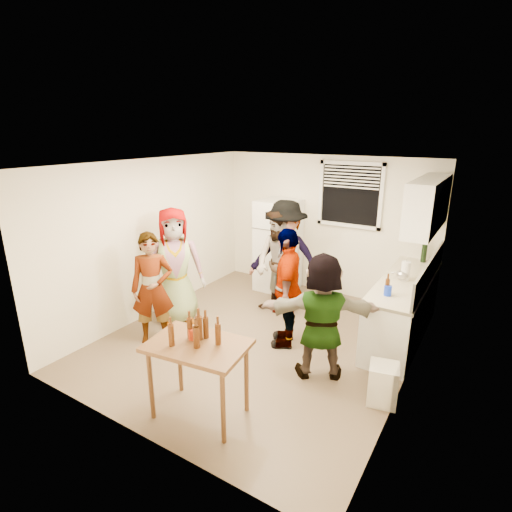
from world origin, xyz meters
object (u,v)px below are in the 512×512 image
Objects in this scene: refrigerator at (278,245)px; guest_stripe at (157,340)px; kettle at (402,280)px; trash_bin at (383,382)px; guest_back_left at (279,316)px; guest_black at (286,343)px; blue_cup at (387,295)px; wine_bottle at (423,262)px; red_cup at (193,339)px; guest_grey at (178,321)px; beer_bottle_counter at (386,294)px; guest_orange at (319,374)px; guest_back_right at (284,312)px; serving_table at (201,413)px; beer_bottle_table at (200,339)px.

guest_stripe is (-0.52, -2.68, -0.85)m from refrigerator.
trash_bin is at bearing -85.75° from kettle.
guest_stripe is at bearing -100.98° from refrigerator.
guest_black is (0.51, -0.71, 0.00)m from guest_back_left.
kettle reaches higher than blue_cup.
wine_bottle is 2.81× the size of red_cup.
guest_grey is (-3.17, -2.30, -0.90)m from wine_bottle.
red_cup is (-1.42, -2.11, -0.05)m from beer_bottle_counter.
guest_back_left reaches higher than guest_stripe.
kettle is at bearing 26.26° from guest_back_left.
guest_stripe is 2.38m from guest_orange.
guest_back_right is (-1.74, 0.52, -0.90)m from beer_bottle_counter.
wine_bottle is at bearing 68.84° from serving_table.
guest_black is (-1.24, -0.35, -0.90)m from beer_bottle_counter.
guest_grey is (-1.69, 1.51, 0.00)m from serving_table.
red_cup is at bearing -112.68° from wine_bottle.
red_cup is at bearing -121.72° from kettle.
beer_bottle_counter is at bearing 106.03° from trash_bin.
red_cup is 0.07× the size of guest_black.
guest_orange is at bearing -123.51° from beer_bottle_counter.
beer_bottle_table is 2.35m from guest_grey.
guest_back_left is at bearing -72.31° from guest_orange.
serving_table is (-1.32, -2.16, -0.90)m from beer_bottle_counter.
beer_bottle_counter is at bearing -98.10° from kettle.
trash_bin is at bearing 142.75° from guest_orange.
beer_bottle_table is 2.77m from guest_back_right.
guest_grey is at bearing 139.27° from beer_bottle_table.
serving_table is 2.55m from guest_back_left.
wine_bottle is 0.17× the size of guest_back_right.
blue_cup is 1.15m from trash_bin.
trash_bin is at bearing 35.07° from beer_bottle_table.
blue_cup is at bearing -31.15° from refrigerator.
guest_black is 0.84m from guest_orange.
guest_stripe is at bearing -107.24° from guest_back_left.
beer_bottle_table is (-1.36, -2.08, -0.05)m from beer_bottle_counter.
kettle is 1.05× the size of beer_bottle_counter.
guest_grey is at bearing -167.78° from beer_bottle_counter.
refrigerator is 3.64m from red_cup.
blue_cup reaches higher than guest_back_left.
guest_grey is (-3.04, -0.63, -0.90)m from blue_cup.
blue_cup is at bearing -94.49° from wine_bottle.
guest_stripe is (-3.14, -0.33, -0.25)m from trash_bin.
beer_bottle_counter is 0.12× the size of guest_back_left.
guest_back_right is at bearing 162.67° from blue_cup.
beer_bottle_counter is 3.22m from guest_grey.
guest_orange is at bearing 33.98° from guest_black.
red_cup is 2.79m from guest_back_right.
red_cup is 0.06× the size of guest_back_right.
guest_black is (0.18, 1.76, -0.85)m from red_cup.
beer_bottle_table reaches higher than guest_back_right.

